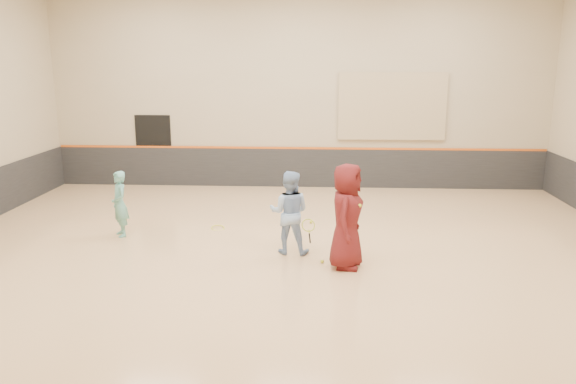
# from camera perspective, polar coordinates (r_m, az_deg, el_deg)

# --- Properties ---
(room) EXTENTS (15.04, 12.04, 6.22)m
(room) POSITION_cam_1_polar(r_m,az_deg,el_deg) (11.49, -0.07, -2.09)
(room) COLOR tan
(room) RESTS_ON ground
(wainscot_back) EXTENTS (14.90, 0.04, 1.20)m
(wainscot_back) POSITION_cam_1_polar(r_m,az_deg,el_deg) (17.35, 1.04, 2.47)
(wainscot_back) COLOR #232326
(wainscot_back) RESTS_ON floor
(accent_stripe) EXTENTS (14.90, 0.03, 0.06)m
(accent_stripe) POSITION_cam_1_polar(r_m,az_deg,el_deg) (17.23, 1.05, 4.49)
(accent_stripe) COLOR #D85914
(accent_stripe) RESTS_ON wall_back
(acoustic_panel) EXTENTS (3.20, 0.08, 2.00)m
(acoustic_panel) POSITION_cam_1_polar(r_m,az_deg,el_deg) (17.20, 10.53, 8.55)
(acoustic_panel) COLOR tan
(acoustic_panel) RESTS_ON wall_back
(doorway) EXTENTS (1.10, 0.05, 2.20)m
(doorway) POSITION_cam_1_polar(r_m,az_deg,el_deg) (18.00, -13.45, 4.12)
(doorway) COLOR black
(doorway) RESTS_ON floor
(girl) EXTENTS (0.59, 0.64, 1.47)m
(girl) POSITION_cam_1_polar(r_m,az_deg,el_deg) (13.02, -16.72, -1.17)
(girl) COLOR #66B2A8
(girl) RESTS_ON floor
(instructor) EXTENTS (0.90, 0.74, 1.71)m
(instructor) POSITION_cam_1_polar(r_m,az_deg,el_deg) (11.34, 0.13, -2.09)
(instructor) COLOR #92B3E2
(instructor) RESTS_ON floor
(young_man) EXTENTS (0.84, 1.10, 2.01)m
(young_man) POSITION_cam_1_polar(r_m,az_deg,el_deg) (10.58, 5.99, -2.46)
(young_man) COLOR #591516
(young_man) RESTS_ON floor
(held_racket) EXTENTS (0.35, 0.35, 0.53)m
(held_racket) POSITION_cam_1_polar(r_m,az_deg,el_deg) (11.23, 2.08, -3.39)
(held_racket) COLOR #BCDA2F
(held_racket) RESTS_ON instructor
(spare_racket) EXTENTS (0.70, 0.70, 0.16)m
(spare_racket) POSITION_cam_1_polar(r_m,az_deg,el_deg) (13.26, -7.15, -3.38)
(spare_racket) COLOR gold
(spare_racket) RESTS_ON floor
(ball_under_racket) EXTENTS (0.07, 0.07, 0.07)m
(ball_under_racket) POSITION_cam_1_polar(r_m,az_deg,el_deg) (11.02, 3.49, -7.05)
(ball_under_racket) COLOR gold
(ball_under_racket) RESTS_ON floor
(ball_in_hand) EXTENTS (0.07, 0.07, 0.07)m
(ball_in_hand) POSITION_cam_1_polar(r_m,az_deg,el_deg) (10.29, 7.30, -1.38)
(ball_in_hand) COLOR #CFD932
(ball_in_hand) RESTS_ON young_man
(ball_beside_spare) EXTENTS (0.07, 0.07, 0.07)m
(ball_beside_spare) POSITION_cam_1_polar(r_m,az_deg,el_deg) (13.59, 2.34, -3.07)
(ball_beside_spare) COLOR #C8D030
(ball_beside_spare) RESTS_ON floor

